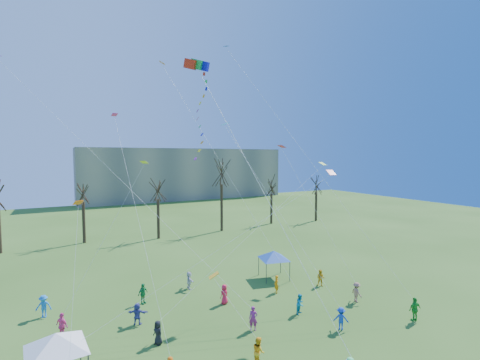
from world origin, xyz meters
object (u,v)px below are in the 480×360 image
big_box_kite (204,117)px  canopy_tent_blue (274,255)px  distant_building (184,173)px  canopy_tent_white (56,342)px

big_box_kite → canopy_tent_blue: 17.90m
distant_building → big_box_kite: big_box_kite is taller
distant_building → big_box_kite: 80.46m
distant_building → canopy_tent_blue: (-13.95, -69.50, -5.05)m
big_box_kite → canopy_tent_white: big_box_kite is taller
canopy_tent_blue → canopy_tent_white: bearing=-157.3°
distant_building → canopy_tent_white: (-33.70, -77.77, -4.83)m
canopy_tent_white → canopy_tent_blue: canopy_tent_white is taller
canopy_tent_white → distant_building: bearing=66.6°
distant_building → canopy_tent_white: bearing=-113.4°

